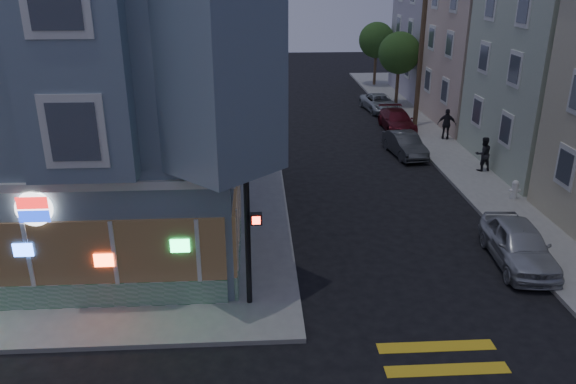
{
  "coord_description": "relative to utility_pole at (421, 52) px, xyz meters",
  "views": [
    {
      "loc": [
        1.75,
        -10.68,
        9.52
      ],
      "look_at": [
        2.82,
        7.44,
        2.31
      ],
      "focal_mm": 35.0,
      "sensor_mm": 36.0,
      "label": 1
    }
  ],
  "objects": [
    {
      "name": "pedestrian_a",
      "position": [
        1.0,
        -8.73,
        -3.79
      ],
      "size": [
        0.94,
        0.78,
        1.72
      ],
      "primitive_type": "imported",
      "rotation": [
        0.0,
        0.0,
        3.31
      ],
      "color": "black",
      "rests_on": "sidewalk_ne"
    },
    {
      "name": "row_house_d",
      "position": [
        7.5,
        10.0,
        0.6
      ],
      "size": [
        12.0,
        8.6,
        10.5
      ],
      "primitive_type": "cube",
      "color": "#9B94A3",
      "rests_on": "sidewalk_ne"
    },
    {
      "name": "sidewalk_nw",
      "position": [
        -25.5,
        -1.0,
        -4.72
      ],
      "size": [
        33.0,
        42.0,
        0.15
      ],
      "primitive_type": "cube",
      "color": "gray",
      "rests_on": "ground"
    },
    {
      "name": "parked_car_b",
      "position": [
        -2.13,
        -5.66,
        -4.16
      ],
      "size": [
        1.82,
        3.98,
        1.27
      ],
      "primitive_type": "imported",
      "rotation": [
        0.0,
        0.0,
        0.13
      ],
      "color": "#393C3F",
      "rests_on": "ground"
    },
    {
      "name": "parked_car_d",
      "position": [
        -1.3,
        4.74,
        -4.2
      ],
      "size": [
        2.46,
        4.49,
        1.19
      ],
      "primitive_type": "imported",
      "rotation": [
        0.0,
        0.0,
        0.12
      ],
      "color": "#AFB7BA",
      "rests_on": "ground"
    },
    {
      "name": "traffic_signal",
      "position": [
        -10.53,
        -20.19,
        -1.16
      ],
      "size": [
        0.59,
        0.58,
        5.16
      ],
      "rotation": [
        0.0,
        0.0,
        0.03
      ],
      "color": "black",
      "rests_on": "sidewalk_nw"
    },
    {
      "name": "row_house_c",
      "position": [
        7.5,
        1.0,
        -0.15
      ],
      "size": [
        12.0,
        8.6,
        9.0
      ],
      "primitive_type": "cube",
      "color": "beige",
      "rests_on": "sidewalk_ne"
    },
    {
      "name": "parked_car_a",
      "position": [
        -1.3,
        -17.91,
        -4.06
      ],
      "size": [
        2.1,
        4.46,
        1.47
      ],
      "primitive_type": "imported",
      "rotation": [
        0.0,
        0.0,
        -0.08
      ],
      "color": "#B6B9BE",
      "rests_on": "ground"
    },
    {
      "name": "corner_building",
      "position": [
        -18.0,
        -13.02,
        1.02
      ],
      "size": [
        14.6,
        14.6,
        11.4
      ],
      "color": "gray",
      "rests_on": "sidewalk_nw"
    },
    {
      "name": "street_tree_far",
      "position": [
        0.2,
        14.0,
        -0.86
      ],
      "size": [
        3.0,
        3.0,
        5.3
      ],
      "color": "#4C3826",
      "rests_on": "sidewalk_ne"
    },
    {
      "name": "utility_pole",
      "position": [
        0.0,
        0.0,
        0.0
      ],
      "size": [
        2.2,
        0.3,
        9.0
      ],
      "color": "#4C3826",
      "rests_on": "sidewalk_ne"
    },
    {
      "name": "pedestrian_b",
      "position": [
        1.0,
        -3.1,
        -3.74
      ],
      "size": [
        1.14,
        0.74,
        1.81
      ],
      "primitive_type": "imported",
      "rotation": [
        0.0,
        0.0,
        2.84
      ],
      "color": "black",
      "rests_on": "sidewalk_ne"
    },
    {
      "name": "street_tree_near",
      "position": [
        0.2,
        6.0,
        -0.86
      ],
      "size": [
        3.0,
        3.0,
        5.3
      ],
      "color": "#4C3826",
      "rests_on": "sidewalk_ne"
    },
    {
      "name": "parked_car_c",
      "position": [
        -1.3,
        -0.46,
        -4.16
      ],
      "size": [
        1.81,
        4.37,
        1.26
      ],
      "primitive_type": "imported",
      "rotation": [
        0.0,
        0.0,
        0.01
      ],
      "color": "maroon",
      "rests_on": "ground"
    },
    {
      "name": "fire_hydrant",
      "position": [
        1.0,
        -12.49,
        -4.2
      ],
      "size": [
        0.49,
        0.29,
        0.86
      ],
      "color": "white",
      "rests_on": "sidewalk_ne"
    }
  ]
}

